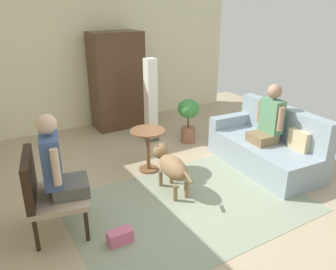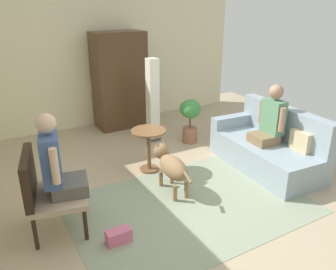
{
  "view_description": "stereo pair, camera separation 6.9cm",
  "coord_description": "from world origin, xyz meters",
  "px_view_note": "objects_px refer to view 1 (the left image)",
  "views": [
    {
      "loc": [
        -2.2,
        -3.09,
        2.35
      ],
      "look_at": [
        -0.22,
        0.2,
        0.83
      ],
      "focal_mm": 36.34,
      "sensor_mm": 36.0,
      "label": 1
    },
    {
      "loc": [
        -2.14,
        -3.13,
        2.35
      ],
      "look_at": [
        -0.22,
        0.2,
        0.83
      ],
      "focal_mm": 36.34,
      "sensor_mm": 36.0,
      "label": 2
    }
  ],
  "objects_px": {
    "person_on_couch": "(269,119)",
    "dog": "(171,165)",
    "potted_plant": "(188,116)",
    "person_on_armchair": "(57,164)",
    "column_lamp": "(151,101)",
    "armchair": "(45,189)",
    "round_end_table": "(148,144)",
    "couch": "(267,146)",
    "handbag": "(120,237)",
    "armoire_cabinet": "(117,81)"
  },
  "relations": [
    {
      "from": "person_on_couch",
      "to": "dog",
      "type": "relative_size",
      "value": 0.91
    },
    {
      "from": "dog",
      "to": "potted_plant",
      "type": "xyz_separation_m",
      "value": [
        1.12,
        1.25,
        0.12
      ]
    },
    {
      "from": "person_on_armchair",
      "to": "column_lamp",
      "type": "relative_size",
      "value": 0.61
    },
    {
      "from": "armchair",
      "to": "round_end_table",
      "type": "xyz_separation_m",
      "value": [
        1.59,
        0.72,
        -0.1
      ]
    },
    {
      "from": "person_on_armchair",
      "to": "couch",
      "type": "bearing_deg",
      "value": -0.28
    },
    {
      "from": "armchair",
      "to": "potted_plant",
      "type": "relative_size",
      "value": 1.18
    },
    {
      "from": "person_on_couch",
      "to": "person_on_armchair",
      "type": "distance_m",
      "value": 3.02
    },
    {
      "from": "round_end_table",
      "to": "column_lamp",
      "type": "bearing_deg",
      "value": 59.35
    },
    {
      "from": "couch",
      "to": "handbag",
      "type": "height_order",
      "value": "couch"
    },
    {
      "from": "dog",
      "to": "handbag",
      "type": "relative_size",
      "value": 3.65
    },
    {
      "from": "column_lamp",
      "to": "potted_plant",
      "type": "bearing_deg",
      "value": -38.14
    },
    {
      "from": "round_end_table",
      "to": "potted_plant",
      "type": "relative_size",
      "value": 0.81
    },
    {
      "from": "couch",
      "to": "armoire_cabinet",
      "type": "bearing_deg",
      "value": 113.41
    },
    {
      "from": "person_on_couch",
      "to": "potted_plant",
      "type": "bearing_deg",
      "value": 108.03
    },
    {
      "from": "handbag",
      "to": "armchair",
      "type": "bearing_deg",
      "value": 134.99
    },
    {
      "from": "dog",
      "to": "column_lamp",
      "type": "relative_size",
      "value": 0.64
    },
    {
      "from": "dog",
      "to": "round_end_table",
      "type": "bearing_deg",
      "value": 89.61
    },
    {
      "from": "person_on_couch",
      "to": "person_on_armchair",
      "type": "relative_size",
      "value": 0.95
    },
    {
      "from": "couch",
      "to": "column_lamp",
      "type": "distance_m",
      "value": 2.09
    },
    {
      "from": "person_on_couch",
      "to": "dog",
      "type": "height_order",
      "value": "person_on_couch"
    },
    {
      "from": "armchair",
      "to": "armoire_cabinet",
      "type": "relative_size",
      "value": 0.5
    },
    {
      "from": "couch",
      "to": "person_on_armchair",
      "type": "xyz_separation_m",
      "value": [
        -3.06,
        0.02,
        0.49
      ]
    },
    {
      "from": "person_on_armchair",
      "to": "potted_plant",
      "type": "bearing_deg",
      "value": 28.0
    },
    {
      "from": "person_on_armchair",
      "to": "column_lamp",
      "type": "bearing_deg",
      "value": 40.85
    },
    {
      "from": "armchair",
      "to": "dog",
      "type": "xyz_separation_m",
      "value": [
        1.59,
        0.07,
        -0.17
      ]
    },
    {
      "from": "couch",
      "to": "column_lamp",
      "type": "height_order",
      "value": "column_lamp"
    },
    {
      "from": "dog",
      "to": "armoire_cabinet",
      "type": "relative_size",
      "value": 0.51
    },
    {
      "from": "couch",
      "to": "person_on_armchair",
      "type": "relative_size",
      "value": 1.99
    },
    {
      "from": "person_on_couch",
      "to": "column_lamp",
      "type": "distance_m",
      "value": 2.05
    },
    {
      "from": "couch",
      "to": "handbag",
      "type": "xyz_separation_m",
      "value": [
        -2.63,
        -0.53,
        -0.23
      ]
    },
    {
      "from": "couch",
      "to": "potted_plant",
      "type": "height_order",
      "value": "couch"
    },
    {
      "from": "person_on_armchair",
      "to": "dog",
      "type": "height_order",
      "value": "person_on_armchair"
    },
    {
      "from": "couch",
      "to": "armchair",
      "type": "relative_size",
      "value": 1.93
    },
    {
      "from": "couch",
      "to": "potted_plant",
      "type": "relative_size",
      "value": 2.28
    },
    {
      "from": "potted_plant",
      "to": "armoire_cabinet",
      "type": "height_order",
      "value": "armoire_cabinet"
    },
    {
      "from": "person_on_couch",
      "to": "armoire_cabinet",
      "type": "distance_m",
      "value": 3.04
    },
    {
      "from": "person_on_armchair",
      "to": "person_on_couch",
      "type": "bearing_deg",
      "value": -0.67
    },
    {
      "from": "potted_plant",
      "to": "column_lamp",
      "type": "xyz_separation_m",
      "value": [
        -0.52,
        0.41,
        0.25
      ]
    },
    {
      "from": "column_lamp",
      "to": "round_end_table",
      "type": "bearing_deg",
      "value": -120.65
    },
    {
      "from": "couch",
      "to": "dog",
      "type": "xyz_separation_m",
      "value": [
        -1.62,
        0.12,
        0.05
      ]
    },
    {
      "from": "person_on_couch",
      "to": "person_on_armchair",
      "type": "height_order",
      "value": "person_on_armchair"
    },
    {
      "from": "column_lamp",
      "to": "handbag",
      "type": "height_order",
      "value": "column_lamp"
    },
    {
      "from": "armoire_cabinet",
      "to": "round_end_table",
      "type": "bearing_deg",
      "value": -101.49
    },
    {
      "from": "couch",
      "to": "column_lamp",
      "type": "xyz_separation_m",
      "value": [
        -1.01,
        1.78,
        0.42
      ]
    },
    {
      "from": "armchair",
      "to": "armoire_cabinet",
      "type": "height_order",
      "value": "armoire_cabinet"
    },
    {
      "from": "person_on_couch",
      "to": "dog",
      "type": "distance_m",
      "value": 1.63
    },
    {
      "from": "column_lamp",
      "to": "person_on_couch",
      "type": "bearing_deg",
      "value": -61.68
    },
    {
      "from": "person_on_armchair",
      "to": "column_lamp",
      "type": "distance_m",
      "value": 2.7
    },
    {
      "from": "couch",
      "to": "potted_plant",
      "type": "bearing_deg",
      "value": 109.75
    },
    {
      "from": "person_on_couch",
      "to": "person_on_armchair",
      "type": "xyz_separation_m",
      "value": [
        -3.02,
        0.04,
        0.03
      ]
    }
  ]
}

